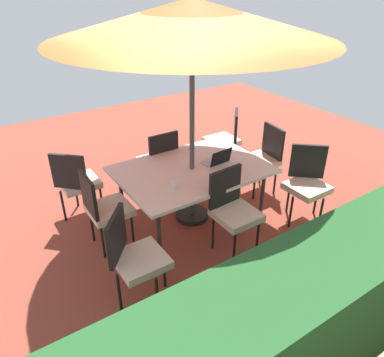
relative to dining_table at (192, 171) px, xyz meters
name	(u,v)px	position (x,y,z in m)	size (l,w,h in m)	color
ground_plane	(192,217)	(0.00, 0.00, -0.69)	(10.00, 10.00, 0.02)	brown
hedge_row	(339,292)	(0.00, 2.22, -0.15)	(6.30, 0.74, 1.06)	#235628
dining_table	(192,171)	(0.00, 0.00, 0.00)	(1.82, 1.29, 0.72)	silver
patio_umbrella	(192,20)	(0.00, 0.00, 1.74)	(3.03, 3.03, 2.64)	#4C4C4C
chair_northwest	(307,181)	(-1.20, 0.81, -0.13)	(0.59, 0.59, 0.98)	beige
chair_northeast	(134,254)	(1.23, 0.87, -0.13)	(0.59, 0.58, 0.98)	beige
chair_east	(104,206)	(1.16, -0.05, -0.13)	(0.46, 0.46, 0.98)	beige
chair_southwest	(226,137)	(-1.22, -0.87, -0.13)	(0.58, 0.58, 0.98)	beige
chair_southeast	(77,181)	(1.22, -0.80, -0.13)	(0.59, 0.59, 0.98)	beige
chair_west	(263,156)	(-1.24, -0.03, -0.13)	(0.49, 0.48, 0.98)	beige
chair_north	(233,208)	(-0.04, 0.77, -0.13)	(0.46, 0.47, 0.98)	beige
chair_south	(159,159)	(0.05, -0.77, -0.13)	(0.46, 0.46, 0.98)	beige
laptop	(217,160)	(-0.34, 0.07, 0.09)	(0.34, 0.27, 0.21)	#B7B7BC
cup	(175,184)	(0.42, 0.29, 0.09)	(0.07, 0.07, 0.08)	white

